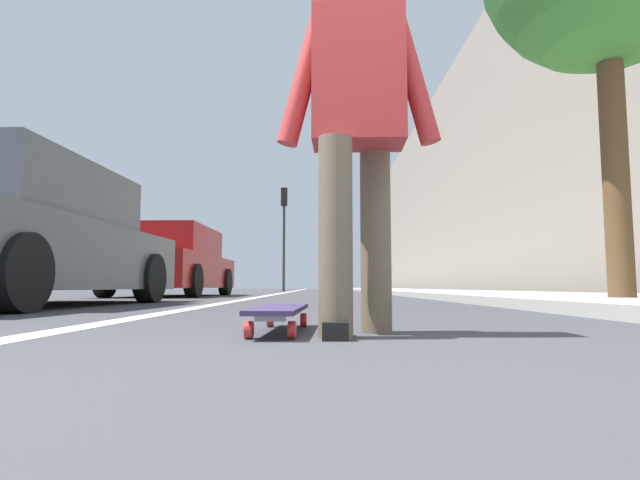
{
  "coord_description": "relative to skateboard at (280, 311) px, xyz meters",
  "views": [
    {
      "loc": [
        -0.96,
        -0.02,
        0.2
      ],
      "look_at": [
        10.42,
        -0.02,
        1.25
      ],
      "focal_mm": 28.59,
      "sensor_mm": 36.0,
      "label": 1
    }
  ],
  "objects": [
    {
      "name": "parked_car_mid",
      "position": [
        8.76,
        3.03,
        0.62
      ],
      "size": [
        4.6,
        2.02,
        1.48
      ],
      "color": "maroon",
      "rests_on": "ground"
    },
    {
      "name": "skateboard",
      "position": [
        0.0,
        0.0,
        0.0
      ],
      "size": [
        0.85,
        0.24,
        0.11
      ],
      "color": "red",
      "rests_on": "ground"
    },
    {
      "name": "parked_car_near",
      "position": [
        2.96,
        2.97,
        0.61
      ],
      "size": [
        4.37,
        2.13,
        1.47
      ],
      "color": "#4C5156",
      "rests_on": "ground"
    },
    {
      "name": "skater_person",
      "position": [
        -0.15,
        -0.35,
        0.84
      ],
      "size": [
        0.45,
        0.72,
        1.64
      ],
      "color": "brown",
      "rests_on": "ground"
    },
    {
      "name": "sidewalk_curb",
      "position": [
        16.64,
        -3.56,
        -0.04
      ],
      "size": [
        52.0,
        3.2,
        0.1
      ],
      "primitive_type": "cube",
      "color": "#9E9B93",
      "rests_on": "ground"
    },
    {
      "name": "ground_plane",
      "position": [
        8.64,
        -0.16,
        -0.09
      ],
      "size": [
        80.0,
        80.0,
        0.0
      ],
      "primitive_type": "plane",
      "color": "#38383D"
    },
    {
      "name": "traffic_light",
      "position": [
        20.19,
        1.42,
        3.07
      ],
      "size": [
        0.33,
        0.28,
        4.62
      ],
      "color": "#2D2D2D",
      "rests_on": "ground"
    },
    {
      "name": "lane_stripe_white",
      "position": [
        18.64,
        1.02,
        -0.09
      ],
      "size": [
        52.0,
        0.16,
        0.01
      ],
      "primitive_type": "cube",
      "color": "silver",
      "rests_on": "ground"
    },
    {
      "name": "building_facade",
      "position": [
        20.64,
        -6.57,
        4.86
      ],
      "size": [
        40.0,
        1.2,
        9.92
      ],
      "primitive_type": "cube",
      "color": "gray",
      "rests_on": "ground"
    }
  ]
}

